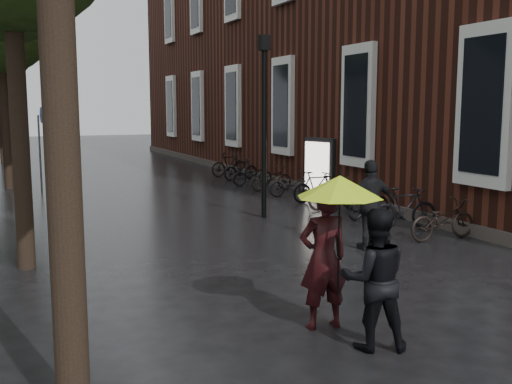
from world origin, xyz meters
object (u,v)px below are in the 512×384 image
ad_lightbox (321,168)px  lamp_post (264,109)px  person_burgundy (323,258)px  pedestrian_walking (371,205)px  parked_bicycles (305,185)px  person_black (374,279)px

ad_lightbox → lamp_post: 4.55m
person_burgundy → pedestrian_walking: 4.77m
pedestrian_walking → person_burgundy: bearing=52.4°
parked_bicycles → person_black: bearing=-114.4°
lamp_post → parked_bicycles: bearing=42.6°
person_burgundy → person_black: person_burgundy is taller
person_black → lamp_post: size_ratio=0.37×
lamp_post → pedestrian_walking: bearing=-82.8°
person_black → ad_lightbox: bearing=-95.4°
parked_bicycles → ad_lightbox: bearing=20.4°
person_black → ad_lightbox: 12.52m
person_burgundy → parked_bicycles: size_ratio=0.14×
lamp_post → ad_lightbox: bearing=38.4°
person_black → lamp_post: lamp_post is taller
person_black → pedestrian_walking: size_ratio=0.93×
pedestrian_walking → lamp_post: (-0.54, 4.21, 1.98)m
person_burgundy → ad_lightbox: 11.87m
ad_lightbox → person_black: bearing=-131.4°
pedestrian_walking → lamp_post: size_ratio=0.39×
lamp_post → person_burgundy: bearing=-109.1°
parked_bicycles → ad_lightbox: size_ratio=7.17×
person_burgundy → ad_lightbox: (5.90, 10.30, 0.02)m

